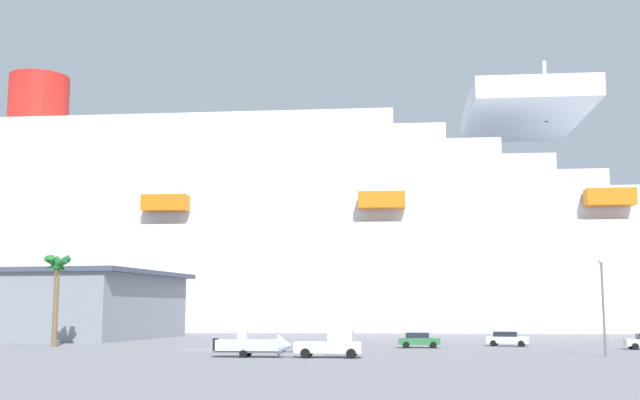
# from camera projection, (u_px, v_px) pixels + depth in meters

# --- Properties ---
(ground_plane) EXTENTS (600.00, 600.00, 0.00)m
(ground_plane) POSITION_uv_depth(u_px,v_px,m) (276.00, 339.00, 107.52)
(ground_plane) COLOR gray
(cruise_ship) EXTENTS (259.14, 56.35, 56.32)m
(cruise_ship) POSITION_uv_depth(u_px,v_px,m) (189.00, 245.00, 154.78)
(cruise_ship) COLOR white
(cruise_ship) RESTS_ON ground_plane
(pickup_truck) EXTENTS (5.73, 2.61, 2.20)m
(pickup_truck) POSITION_uv_depth(u_px,v_px,m) (331.00, 345.00, 65.18)
(pickup_truck) COLOR silver
(pickup_truck) RESTS_ON ground_plane
(small_boat_on_trailer) EXTENTS (7.50, 2.35, 2.15)m
(small_boat_on_trailer) POSITION_uv_depth(u_px,v_px,m) (257.00, 346.00, 65.92)
(small_boat_on_trailer) COLOR #595960
(small_boat_on_trailer) RESTS_ON ground_plane
(palm_tree) EXTENTS (3.12, 3.08, 9.89)m
(palm_tree) POSITION_uv_depth(u_px,v_px,m) (57.00, 273.00, 85.28)
(palm_tree) COLOR brown
(palm_tree) RESTS_ON ground_plane
(street_lamp) EXTENTS (0.56, 0.56, 8.35)m
(street_lamp) POSITION_uv_depth(u_px,v_px,m) (603.00, 292.00, 66.94)
(street_lamp) COLOR slate
(street_lamp) RESTS_ON ground_plane
(parked_car_white_van) EXTENTS (4.64, 2.50, 1.58)m
(parked_car_white_van) POSITION_uv_depth(u_px,v_px,m) (507.00, 338.00, 85.25)
(parked_car_white_van) COLOR white
(parked_car_white_van) RESTS_ON ground_plane
(parked_car_green_wagon) EXTENTS (4.42, 2.55, 1.58)m
(parked_car_green_wagon) POSITION_uv_depth(u_px,v_px,m) (419.00, 340.00, 81.75)
(parked_car_green_wagon) COLOR #2D723F
(parked_car_green_wagon) RESTS_ON ground_plane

